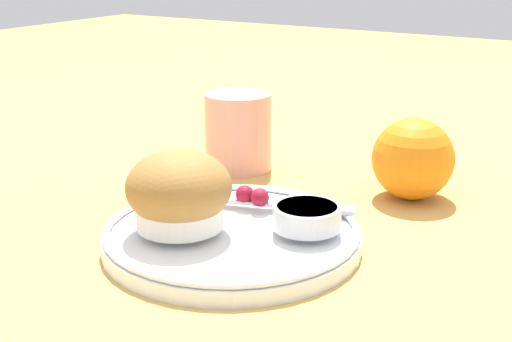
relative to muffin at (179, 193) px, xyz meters
The scene contains 8 objects.
ground_plane 0.10m from the muffin, 44.21° to the left, with size 3.00×3.00×0.00m, color tan.
plate 0.06m from the muffin, 34.61° to the left, with size 0.23×0.23×0.02m.
muffin is the anchor object (origin of this frame).
cream_ramekin 0.11m from the muffin, 29.33° to the left, with size 0.06×0.06×0.02m.
berry_pair 0.09m from the muffin, 72.00° to the left, with size 0.03×0.02×0.02m.
butter_knife 0.09m from the muffin, 70.03° to the left, with size 0.18×0.07×0.00m.
orange_fruit 0.26m from the muffin, 60.53° to the left, with size 0.09×0.09×0.09m.
juice_glass 0.23m from the muffin, 110.22° to the left, with size 0.08×0.08×0.09m.
Camera 1 is at (0.30, -0.52, 0.26)m, focal length 50.00 mm.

